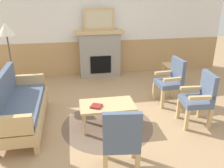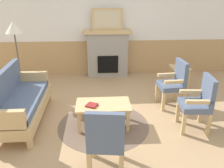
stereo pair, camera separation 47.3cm
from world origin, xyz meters
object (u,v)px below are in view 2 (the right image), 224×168
Objects in this scene: armchair_near_fireplace at (174,82)px; armchair_front_left at (106,138)px; book_on_table at (92,105)px; fireplace at (108,53)px; side_table at (180,71)px; armchair_by_window_left at (199,101)px; couch at (20,102)px; coffee_table at (103,107)px; framed_picture at (107,19)px; floor_lamp_by_couch at (14,32)px.

armchair_near_fireplace and armchair_front_left have the same top height.
armchair_front_left reaches higher than book_on_table.
fireplace reaches higher than armchair_near_fireplace.
armchair_by_window_left is at bearing -98.39° from side_table.
couch is 1.88× the size of coffee_table.
book_on_table reaches higher than coffee_table.
side_table is at bearing -30.47° from fireplace.
framed_picture reaches higher than side_table.
armchair_near_fireplace is (1.30, -1.92, -0.11)m from fireplace.
coffee_table is at bearing -94.26° from fireplace.
armchair_by_window_left is (0.16, -0.90, 0.00)m from armchair_near_fireplace.
armchair_near_fireplace is (1.49, 0.72, 0.15)m from coffee_table.
floor_lamp_by_couch is (-2.05, -1.14, 0.80)m from fireplace.
floor_lamp_by_couch is (-0.34, 1.25, 1.05)m from couch.
fireplace is at bearing 124.05° from armchair_near_fireplace.
book_on_table is 0.18× the size of armchair_front_left.
book_on_table is 1.85m from armchair_by_window_left.
armchair_front_left is at bearing -89.59° from coffee_table.
fireplace is at bearing 87.16° from armchair_front_left.
armchair_front_left reaches higher than coffee_table.
couch is 10.06× the size of book_on_table.
fireplace reaches higher than book_on_table.
floor_lamp_by_couch is (-2.05, -1.14, -0.11)m from framed_picture.
coffee_table is 1.75× the size of side_table.
framed_picture is at bearing 90.00° from fireplace.
floor_lamp_by_couch is (-3.77, -0.12, 1.02)m from side_table.
fireplace is 1.35× the size of coffee_table.
fireplace is at bearing 54.29° from couch.
armchair_by_window_left is at bearing -6.31° from coffee_table.
fireplace is 2.66m from coffee_table.
couch is 3.20m from armchair_by_window_left.
framed_picture is 0.82× the size of armchair_near_fireplace.
framed_picture is 4.47× the size of book_on_table.
armchair_near_fireplace is at bearing 8.84° from couch.
couch is at bearing -74.99° from floor_lamp_by_couch.
armchair_near_fireplace is at bearing 99.89° from armchair_by_window_left.
book_on_table is 0.18× the size of armchair_near_fireplace.
armchair_by_window_left reaches higher than side_table.
couch is 3.27× the size of side_table.
armchair_by_window_left is 1.91m from armchair_front_left.
coffee_table is 1.17m from armchair_front_left.
couch is at bearing 172.22° from armchair_by_window_left.
couch is 1.07× the size of floor_lamp_by_couch.
coffee_table is 1.67m from armchair_by_window_left.
fireplace is 1.62× the size of framed_picture.
fireplace is at bearing 149.53° from side_table.
floor_lamp_by_couch is at bearing -178.11° from side_table.
armchair_front_left is at bearing -79.22° from book_on_table.
floor_lamp_by_couch is at bearing 166.86° from armchair_near_fireplace.
framed_picture is 0.44× the size of couch.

